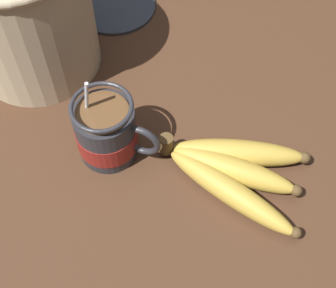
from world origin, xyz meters
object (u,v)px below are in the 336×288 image
Objects in this scene: banana_bunch at (234,170)px; small_plate at (115,6)px; coffee_mug at (107,132)px; woven_basket at (25,10)px.

banana_bunch is 39.60cm from small_plate.
coffee_mug is 0.65× the size of banana_bunch.
coffee_mug is 18.15cm from banana_bunch.
woven_basket is at bearing 146.41° from coffee_mug.
small_plate is at bearing 112.92° from coffee_mug.
small_plate is (-29.72, 26.12, -1.52)cm from banana_bunch.
banana_bunch is at bearing -15.53° from woven_basket.
woven_basket is 20.10cm from small_plate.
woven_basket reaches higher than small_plate.
woven_basket is at bearing -110.72° from small_plate.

